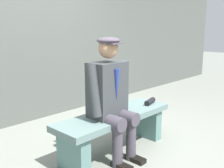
# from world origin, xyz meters

# --- Properties ---
(ground_plane) EXTENTS (30.00, 30.00, 0.00)m
(ground_plane) POSITION_xyz_m (0.00, 0.00, 0.00)
(ground_plane) COLOR gray
(bench) EXTENTS (1.51, 0.47, 0.47)m
(bench) POSITION_xyz_m (0.00, 0.00, 0.33)
(bench) COLOR slate
(bench) RESTS_ON ground
(seated_man) EXTENTS (0.57, 0.57, 1.33)m
(seated_man) POSITION_xyz_m (0.13, 0.05, 0.73)
(seated_man) COLOR #393D3F
(seated_man) RESTS_ON ground
(rolled_magazine) EXTENTS (0.23, 0.12, 0.07)m
(rolled_magazine) POSITION_xyz_m (-0.59, 0.07, 0.50)
(rolled_magazine) COLOR black
(rolled_magazine) RESTS_ON bench
(stadium_wall) EXTENTS (12.00, 0.24, 2.33)m
(stadium_wall) POSITION_xyz_m (0.00, -1.81, 1.16)
(stadium_wall) COLOR #535853
(stadium_wall) RESTS_ON ground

